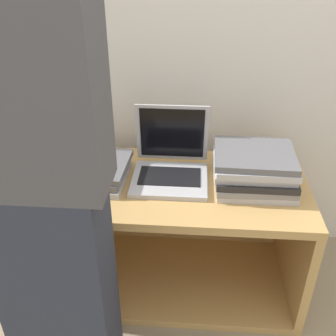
# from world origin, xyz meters

# --- Properties ---
(ground_plane) EXTENTS (12.00, 12.00, 0.00)m
(ground_plane) POSITION_xyz_m (0.00, 0.00, 0.00)
(ground_plane) COLOR gray
(wall_back) EXTENTS (8.00, 0.05, 2.40)m
(wall_back) POSITION_xyz_m (0.00, 0.68, 1.20)
(wall_back) COLOR silver
(wall_back) RESTS_ON ground_plane
(cart) EXTENTS (1.16, 0.58, 0.56)m
(cart) POSITION_xyz_m (0.00, 0.35, 0.28)
(cart) COLOR tan
(cart) RESTS_ON ground_plane
(laptop_open) EXTENTS (0.31, 0.31, 0.29)m
(laptop_open) POSITION_xyz_m (0.00, 0.34, 0.62)
(laptop_open) COLOR #B7B7BC
(laptop_open) RESTS_ON cart
(laptop_stack_left) EXTENTS (0.34, 0.30, 0.08)m
(laptop_stack_left) POSITION_xyz_m (-0.34, 0.29, 0.60)
(laptop_stack_left) COLOR #B7B7BC
(laptop_stack_left) RESTS_ON cart
(laptop_stack_right) EXTENTS (0.33, 0.29, 0.16)m
(laptop_stack_right) POSITION_xyz_m (0.34, 0.29, 0.64)
(laptop_stack_right) COLOR #B7B7BC
(laptop_stack_right) RESTS_ON cart
(person) EXTENTS (0.40, 0.54, 1.79)m
(person) POSITION_xyz_m (-0.33, -0.21, 0.91)
(person) COLOR #2D3342
(person) RESTS_ON ground_plane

